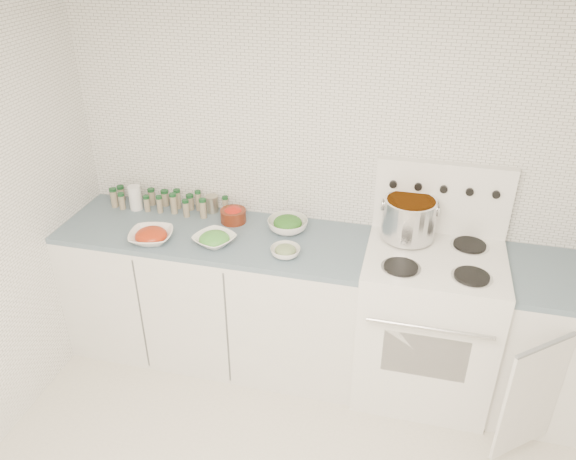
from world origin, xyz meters
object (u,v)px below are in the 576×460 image
object	(u,v)px
stove	(427,319)
stock_pot	(409,217)
bowl_tomato	(151,236)
bowl_snowpea	(214,239)

from	to	relation	value
stove	stock_pot	size ratio (longest dim) A/B	4.22
stock_pot	bowl_tomato	size ratio (longest dim) A/B	1.09
stock_pot	bowl_snowpea	bearing A→B (deg)	-165.52
bowl_snowpea	bowl_tomato	bearing A→B (deg)	-171.30
stove	stock_pot	distance (m)	0.62
stock_pot	bowl_tomato	xyz separation A→B (m)	(-1.44, -0.33, -0.14)
stove	bowl_snowpea	distance (m)	1.32
bowl_tomato	bowl_snowpea	distance (m)	0.37
stove	bowl_snowpea	world-z (taller)	stove
stock_pot	bowl_snowpea	world-z (taller)	stock_pot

